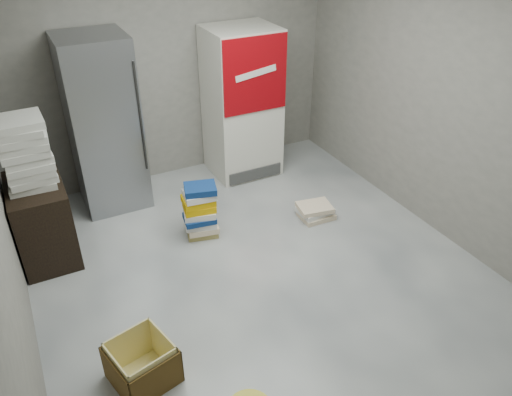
{
  "coord_description": "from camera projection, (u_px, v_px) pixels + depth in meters",
  "views": [
    {
      "loc": [
        -1.7,
        -3.04,
        3.11
      ],
      "look_at": [
        0.21,
        0.7,
        0.5
      ],
      "focal_mm": 35.0,
      "sensor_mm": 36.0,
      "label": 1
    }
  ],
  "objects": [
    {
      "name": "phonebook_stack_side",
      "position": [
        315.0,
        211.0,
        5.5
      ],
      "size": [
        0.41,
        0.34,
        0.16
      ],
      "rotation": [
        0.0,
        0.0,
        -0.07
      ],
      "color": "beige",
      "rests_on": "ground"
    },
    {
      "name": "phonebook_stack_main",
      "position": [
        200.0,
        211.0,
        5.1
      ],
      "size": [
        0.39,
        0.34,
        0.6
      ],
      "rotation": [
        0.0,
        0.0,
        -0.26
      ],
      "color": "tan",
      "rests_on": "ground"
    },
    {
      "name": "wood_shelf",
      "position": [
        43.0,
        221.0,
        4.78
      ],
      "size": [
        0.5,
        0.8,
        0.8
      ],
      "primitive_type": "cube",
      "color": "black",
      "rests_on": "ground"
    },
    {
      "name": "room_shell",
      "position": [
        274.0,
        99.0,
        3.65
      ],
      "size": [
        4.04,
        5.04,
        2.82
      ],
      "color": "gray",
      "rests_on": "ground"
    },
    {
      "name": "steel_fridge",
      "position": [
        104.0,
        125.0,
        5.36
      ],
      "size": [
        0.7,
        0.72,
        1.9
      ],
      "color": "#97999F",
      "rests_on": "ground"
    },
    {
      "name": "coke_cooler",
      "position": [
        242.0,
        103.0,
        6.02
      ],
      "size": [
        0.8,
        0.73,
        1.8
      ],
      "color": "silver",
      "rests_on": "ground"
    },
    {
      "name": "cardboard_box",
      "position": [
        142.0,
        365.0,
        3.65
      ],
      "size": [
        0.52,
        0.52,
        0.35
      ],
      "rotation": [
        0.0,
        0.0,
        0.25
      ],
      "color": "gold",
      "rests_on": "ground"
    },
    {
      "name": "supply_box_stack",
      "position": [
        25.0,
        153.0,
        4.4
      ],
      "size": [
        0.44,
        0.43,
        0.65
      ],
      "color": "beige",
      "rests_on": "wood_shelf"
    },
    {
      "name": "ground",
      "position": [
        270.0,
        285.0,
        4.6
      ],
      "size": [
        5.0,
        5.0,
        0.0
      ],
      "primitive_type": "plane",
      "color": "silver",
      "rests_on": "ground"
    }
  ]
}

